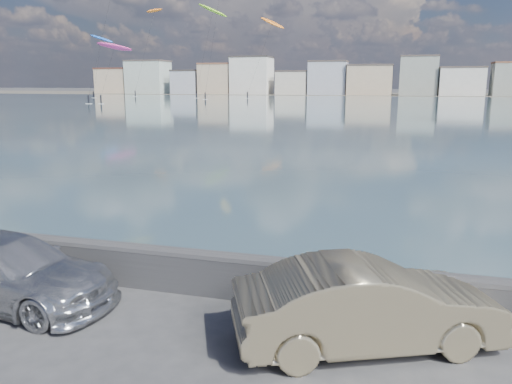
% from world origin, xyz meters
% --- Properties ---
extents(ground, '(700.00, 700.00, 0.00)m').
position_xyz_m(ground, '(0.00, 0.00, 0.00)').
color(ground, '#333335').
rests_on(ground, ground).
extents(bay_water, '(500.00, 177.00, 0.00)m').
position_xyz_m(bay_water, '(0.00, 91.50, 0.01)').
color(bay_water, '#2F4D55').
rests_on(bay_water, ground).
extents(far_shore_strip, '(500.00, 60.00, 0.00)m').
position_xyz_m(far_shore_strip, '(0.00, 200.00, 0.01)').
color(far_shore_strip, '#4C473D').
rests_on(far_shore_strip, ground).
extents(seawall, '(400.00, 0.36, 1.08)m').
position_xyz_m(seawall, '(0.00, 2.70, 0.58)').
color(seawall, '#28282B').
rests_on(seawall, ground).
extents(far_buildings, '(240.79, 13.26, 14.60)m').
position_xyz_m(far_buildings, '(1.31, 186.00, 6.03)').
color(far_buildings, '#CCB293').
rests_on(far_buildings, ground).
extents(car_silver, '(5.28, 2.47, 1.49)m').
position_xyz_m(car_silver, '(-3.90, 1.13, 0.75)').
color(car_silver, '#B7B8BD').
rests_on(car_silver, ground).
extents(car_champagne, '(5.18, 3.56, 1.62)m').
position_xyz_m(car_champagne, '(3.88, 1.35, 0.81)').
color(car_champagne, tan).
rests_on(car_champagne, ground).
extents(kitesurfer_2, '(5.48, 15.54, 29.96)m').
position_xyz_m(kitesurfer_2, '(-76.76, 154.35, 27.94)').
color(kitesurfer_2, orange).
rests_on(kitesurfer_2, ground).
extents(kitesurfer_3, '(8.47, 16.02, 25.09)m').
position_xyz_m(kitesurfer_3, '(-34.64, 149.86, 22.26)').
color(kitesurfer_3, orange).
rests_on(kitesurfer_3, ground).
extents(kitesurfer_6, '(7.63, 14.25, 14.42)m').
position_xyz_m(kitesurfer_6, '(-61.22, 101.85, 12.78)').
color(kitesurfer_6, '#E5338C').
rests_on(kitesurfer_6, ground).
extents(kitesurfer_7, '(9.62, 18.75, 29.40)m').
position_xyz_m(kitesurfer_7, '(-54.00, 149.82, 26.73)').
color(kitesurfer_7, '#8CD826').
rests_on(kitesurfer_7, ground).
extents(kitesurfer_16, '(8.08, 13.97, 20.12)m').
position_xyz_m(kitesurfer_16, '(-88.78, 140.33, 18.06)').
color(kitesurfer_16, blue).
rests_on(kitesurfer_16, ground).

